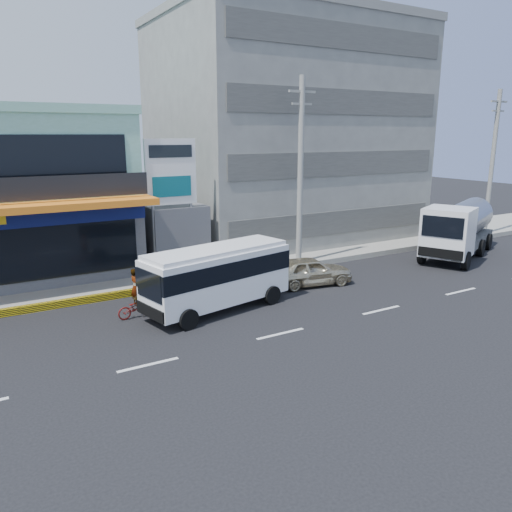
{
  "coord_description": "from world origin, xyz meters",
  "views": [
    {
      "loc": [
        -9.39,
        -14.25,
        7.13
      ],
      "look_at": [
        0.75,
        3.05,
        2.2
      ],
      "focal_mm": 35.0,
      "sensor_mm": 36.0,
      "label": 1
    }
  ],
  "objects_px": {
    "concrete_building": "(284,136)",
    "motorcycle_rider": "(136,301)",
    "satellite_dish": "(169,202)",
    "utility_pole_far": "(492,163)",
    "tanker_truck": "(459,228)",
    "sedan": "(310,271)",
    "billboard": "(171,180)",
    "utility_pole_near": "(300,172)",
    "minibus": "(217,273)"
  },
  "relations": [
    {
      "from": "concrete_building",
      "to": "motorcycle_rider",
      "type": "bearing_deg",
      "value": -142.72
    },
    {
      "from": "satellite_dish",
      "to": "utility_pole_far",
      "type": "xyz_separation_m",
      "value": [
        22.0,
        -3.6,
        1.57
      ]
    },
    {
      "from": "tanker_truck",
      "to": "motorcycle_rider",
      "type": "bearing_deg",
      "value": -179.06
    },
    {
      "from": "sedan",
      "to": "motorcycle_rider",
      "type": "bearing_deg",
      "value": 100.46
    },
    {
      "from": "utility_pole_far",
      "to": "motorcycle_rider",
      "type": "relative_size",
      "value": 4.98
    },
    {
      "from": "sedan",
      "to": "motorcycle_rider",
      "type": "relative_size",
      "value": 2.05
    },
    {
      "from": "concrete_building",
      "to": "billboard",
      "type": "bearing_deg",
      "value": -151.08
    },
    {
      "from": "satellite_dish",
      "to": "utility_pole_near",
      "type": "xyz_separation_m",
      "value": [
        6.0,
        -3.6,
        1.57
      ]
    },
    {
      "from": "motorcycle_rider",
      "to": "sedan",
      "type": "bearing_deg",
      "value": 0.34
    },
    {
      "from": "sedan",
      "to": "billboard",
      "type": "bearing_deg",
      "value": 56.39
    },
    {
      "from": "billboard",
      "to": "sedan",
      "type": "distance_m",
      "value": 8.14
    },
    {
      "from": "utility_pole_far",
      "to": "minibus",
      "type": "bearing_deg",
      "value": -170.3
    },
    {
      "from": "minibus",
      "to": "motorcycle_rider",
      "type": "height_order",
      "value": "minibus"
    },
    {
      "from": "billboard",
      "to": "minibus",
      "type": "relative_size",
      "value": 1.04
    },
    {
      "from": "satellite_dish",
      "to": "billboard",
      "type": "height_order",
      "value": "billboard"
    },
    {
      "from": "satellite_dish",
      "to": "billboard",
      "type": "distance_m",
      "value": 2.31
    },
    {
      "from": "sedan",
      "to": "tanker_truck",
      "type": "xyz_separation_m",
      "value": [
        11.05,
        0.27,
        1.02
      ]
    },
    {
      "from": "billboard",
      "to": "utility_pole_near",
      "type": "distance_m",
      "value": 6.75
    },
    {
      "from": "billboard",
      "to": "tanker_truck",
      "type": "height_order",
      "value": "billboard"
    },
    {
      "from": "concrete_building",
      "to": "billboard",
      "type": "xyz_separation_m",
      "value": [
        -10.5,
        -5.8,
        -2.07
      ]
    },
    {
      "from": "minibus",
      "to": "utility_pole_far",
      "type": "bearing_deg",
      "value": 9.7
    },
    {
      "from": "concrete_building",
      "to": "satellite_dish",
      "type": "bearing_deg",
      "value": -158.2
    },
    {
      "from": "billboard",
      "to": "tanker_truck",
      "type": "distance_m",
      "value": 17.01
    },
    {
      "from": "utility_pole_far",
      "to": "tanker_truck",
      "type": "height_order",
      "value": "utility_pole_far"
    },
    {
      "from": "concrete_building",
      "to": "tanker_truck",
      "type": "distance_m",
      "value": 12.88
    },
    {
      "from": "billboard",
      "to": "utility_pole_far",
      "type": "xyz_separation_m",
      "value": [
        22.5,
        -1.8,
        0.22
      ]
    },
    {
      "from": "concrete_building",
      "to": "tanker_truck",
      "type": "bearing_deg",
      "value": -61.65
    },
    {
      "from": "utility_pole_far",
      "to": "motorcycle_rider",
      "type": "distance_m",
      "value": 26.56
    },
    {
      "from": "concrete_building",
      "to": "minibus",
      "type": "bearing_deg",
      "value": -133.26
    },
    {
      "from": "satellite_dish",
      "to": "motorcycle_rider",
      "type": "bearing_deg",
      "value": -121.0
    },
    {
      "from": "satellite_dish",
      "to": "sedan",
      "type": "xyz_separation_m",
      "value": [
        4.53,
        -6.61,
        -2.87
      ]
    },
    {
      "from": "concrete_building",
      "to": "billboard",
      "type": "relative_size",
      "value": 2.32
    },
    {
      "from": "concrete_building",
      "to": "utility_pole_far",
      "type": "relative_size",
      "value": 1.6
    },
    {
      "from": "motorcycle_rider",
      "to": "utility_pole_far",
      "type": "bearing_deg",
      "value": 6.71
    },
    {
      "from": "tanker_truck",
      "to": "motorcycle_rider",
      "type": "relative_size",
      "value": 4.17
    },
    {
      "from": "billboard",
      "to": "tanker_truck",
      "type": "xyz_separation_m",
      "value": [
        16.08,
        -4.54,
        -3.2
      ]
    },
    {
      "from": "minibus",
      "to": "tanker_truck",
      "type": "xyz_separation_m",
      "value": [
        16.4,
        1.17,
        0.14
      ]
    },
    {
      "from": "sedan",
      "to": "tanker_truck",
      "type": "relative_size",
      "value": 0.49
    },
    {
      "from": "utility_pole_near",
      "to": "motorcycle_rider",
      "type": "distance_m",
      "value": 11.38
    },
    {
      "from": "utility_pole_near",
      "to": "sedan",
      "type": "distance_m",
      "value": 5.57
    },
    {
      "from": "utility_pole_far",
      "to": "tanker_truck",
      "type": "relative_size",
      "value": 1.19
    },
    {
      "from": "satellite_dish",
      "to": "tanker_truck",
      "type": "bearing_deg",
      "value": -22.13
    },
    {
      "from": "concrete_building",
      "to": "tanker_truck",
      "type": "relative_size",
      "value": 1.91
    },
    {
      "from": "utility_pole_near",
      "to": "utility_pole_far",
      "type": "xyz_separation_m",
      "value": [
        16.0,
        0.0,
        0.0
      ]
    },
    {
      "from": "billboard",
      "to": "utility_pole_near",
      "type": "height_order",
      "value": "utility_pole_near"
    },
    {
      "from": "concrete_building",
      "to": "sedan",
      "type": "xyz_separation_m",
      "value": [
        -5.47,
        -10.61,
        -6.3
      ]
    },
    {
      "from": "minibus",
      "to": "sedan",
      "type": "height_order",
      "value": "minibus"
    },
    {
      "from": "billboard",
      "to": "utility_pole_far",
      "type": "bearing_deg",
      "value": -4.57
    },
    {
      "from": "utility_pole_near",
      "to": "tanker_truck",
      "type": "height_order",
      "value": "utility_pole_near"
    },
    {
      "from": "motorcycle_rider",
      "to": "tanker_truck",
      "type": "bearing_deg",
      "value": 0.94
    }
  ]
}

